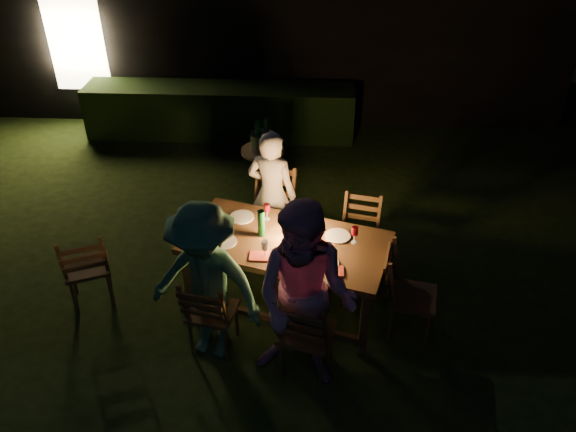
# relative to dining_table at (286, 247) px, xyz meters

# --- Properties ---
(dining_table) EXTENTS (2.12, 1.46, 0.80)m
(dining_table) POSITION_rel_dining_table_xyz_m (0.00, 0.00, 0.00)
(dining_table) COLOR #53351B
(dining_table) RESTS_ON ground
(chair_near_left) EXTENTS (0.48, 0.51, 0.92)m
(chair_near_left) POSITION_rel_dining_table_xyz_m (-0.64, -0.62, -0.45)
(chair_near_left) COLOR #53351B
(chair_near_left) RESTS_ON ground
(chair_near_right) EXTENTS (0.55, 0.58, 0.99)m
(chair_near_right) POSITION_rel_dining_table_xyz_m (0.22, -0.86, -0.42)
(chair_near_right) COLOR #53351B
(chair_near_right) RESTS_ON ground
(chair_far_left) EXTENTS (0.56, 0.59, 1.05)m
(chair_far_left) POSITION_rel_dining_table_xyz_m (-0.22, 0.87, -0.41)
(chair_far_left) COLOR #53351B
(chair_far_left) RESTS_ON ground
(chair_far_right) EXTENTS (0.49, 0.51, 0.91)m
(chair_far_right) POSITION_rel_dining_table_xyz_m (0.74, 0.59, -0.45)
(chair_far_right) COLOR #53351B
(chair_far_right) RESTS_ON ground
(chair_end) EXTENTS (0.55, 0.53, 0.99)m
(chair_end) POSITION_rel_dining_table_xyz_m (1.18, -0.34, -0.43)
(chair_end) COLOR #53351B
(chair_end) RESTS_ON ground
(chair_spare) EXTENTS (0.57, 0.59, 0.96)m
(chair_spare) POSITION_rel_dining_table_xyz_m (-1.98, -0.07, -0.44)
(chair_spare) COLOR #53351B
(chair_spare) RESTS_ON ground
(person_house_side) EXTENTS (0.63, 0.50, 1.51)m
(person_house_side) POSITION_rel_dining_table_xyz_m (-0.21, 0.91, 0.03)
(person_house_side) COLOR #F0DFCD
(person_house_side) RESTS_ON ground
(person_opp_right) EXTENTS (1.02, 0.89, 1.79)m
(person_opp_right) POSITION_rel_dining_table_xyz_m (0.21, -0.91, 0.17)
(person_opp_right) COLOR #B0799F
(person_opp_right) RESTS_ON ground
(person_opp_left) EXTENTS (1.16, 0.86, 1.60)m
(person_opp_left) POSITION_rel_dining_table_xyz_m (-0.66, -0.66, 0.08)
(person_opp_left) COLOR #356B4E
(person_opp_left) RESTS_ON ground
(lantern) EXTENTS (0.16, 0.16, 0.35)m
(lantern) POSITION_rel_dining_table_xyz_m (0.06, 0.03, 0.24)
(lantern) COLOR white
(lantern) RESTS_ON dining_table
(plate_far_left) EXTENTS (0.25, 0.25, 0.01)m
(plate_far_left) POSITION_rel_dining_table_xyz_m (-0.47, 0.36, 0.09)
(plate_far_left) COLOR white
(plate_far_left) RESTS_ON dining_table
(plate_near_left) EXTENTS (0.25, 0.25, 0.01)m
(plate_near_left) POSITION_rel_dining_table_xyz_m (-0.59, -0.06, 0.09)
(plate_near_left) COLOR white
(plate_near_left) RESTS_ON dining_table
(plate_far_right) EXTENTS (0.25, 0.25, 0.01)m
(plate_far_right) POSITION_rel_dining_table_xyz_m (0.49, 0.09, 0.09)
(plate_far_right) COLOR white
(plate_far_right) RESTS_ON dining_table
(plate_near_right) EXTENTS (0.25, 0.25, 0.01)m
(plate_near_right) POSITION_rel_dining_table_xyz_m (0.37, -0.34, 0.09)
(plate_near_right) COLOR white
(plate_near_right) RESTS_ON dining_table
(wineglass_a) EXTENTS (0.06, 0.06, 0.18)m
(wineglass_a) POSITION_rel_dining_table_xyz_m (-0.21, 0.35, 0.17)
(wineglass_a) COLOR #59070F
(wineglass_a) RESTS_ON dining_table
(wineglass_b) EXTENTS (0.06, 0.06, 0.18)m
(wineglass_b) POSITION_rel_dining_table_xyz_m (-0.73, 0.08, 0.17)
(wineglass_b) COLOR #59070F
(wineglass_b) RESTS_ON dining_table
(wineglass_c) EXTENTS (0.06, 0.06, 0.18)m
(wineglass_c) POSITION_rel_dining_table_xyz_m (0.21, -0.35, 0.17)
(wineglass_c) COLOR #59070F
(wineglass_c) RESTS_ON dining_table
(wineglass_d) EXTENTS (0.06, 0.06, 0.18)m
(wineglass_d) POSITION_rel_dining_table_xyz_m (0.65, 0.00, 0.17)
(wineglass_d) COLOR #59070F
(wineglass_d) RESTS_ON dining_table
(wineglass_e) EXTENTS (0.06, 0.06, 0.18)m
(wineglass_e) POSITION_rel_dining_table_xyz_m (-0.18, -0.26, 0.17)
(wineglass_e) COLOR silver
(wineglass_e) RESTS_ON dining_table
(bottle_table) EXTENTS (0.07, 0.07, 0.28)m
(bottle_table) POSITION_rel_dining_table_xyz_m (-0.24, 0.07, 0.22)
(bottle_table) COLOR #0F471E
(bottle_table) RESTS_ON dining_table
(napkin_left) EXTENTS (0.18, 0.14, 0.01)m
(napkin_left) POSITION_rel_dining_table_xyz_m (-0.23, -0.27, 0.09)
(napkin_left) COLOR red
(napkin_left) RESTS_ON dining_table
(napkin_right) EXTENTS (0.18, 0.14, 0.01)m
(napkin_right) POSITION_rel_dining_table_xyz_m (0.45, -0.44, 0.09)
(napkin_right) COLOR red
(napkin_right) RESTS_ON dining_table
(phone) EXTENTS (0.14, 0.07, 0.01)m
(phone) POSITION_rel_dining_table_xyz_m (-0.68, -0.12, 0.08)
(phone) COLOR black
(phone) RESTS_ON dining_table
(side_table) EXTENTS (0.55, 0.55, 0.74)m
(side_table) POSITION_rel_dining_table_xyz_m (-0.41, 2.00, -0.08)
(side_table) COLOR #8C6646
(side_table) RESTS_ON ground
(ice_bucket) EXTENTS (0.30, 0.30, 0.22)m
(ice_bucket) POSITION_rel_dining_table_xyz_m (-0.41, 2.00, 0.12)
(ice_bucket) COLOR #A5A8AD
(ice_bucket) RESTS_ON side_table
(bottle_bucket_a) EXTENTS (0.07, 0.07, 0.32)m
(bottle_bucket_a) POSITION_rel_dining_table_xyz_m (-0.46, 1.96, 0.17)
(bottle_bucket_a) COLOR #0F471E
(bottle_bucket_a) RESTS_ON side_table
(bottle_bucket_b) EXTENTS (0.07, 0.07, 0.32)m
(bottle_bucket_b) POSITION_rel_dining_table_xyz_m (-0.36, 2.04, 0.17)
(bottle_bucket_b) COLOR #0F471E
(bottle_bucket_b) RESTS_ON side_table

